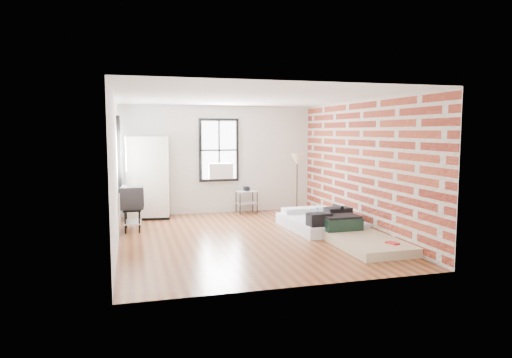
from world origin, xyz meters
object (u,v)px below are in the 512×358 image
object	(u,v)px
mattress_main	(320,222)
side_table	(247,195)
floor_lamp	(297,163)
mattress_bare	(358,236)
wardrobe	(148,178)
tv_stand	(132,199)

from	to	relation	value
mattress_main	side_table	distance (m)	2.60
floor_lamp	mattress_bare	bearing A→B (deg)	-90.09
wardrobe	side_table	size ratio (longest dim) A/B	2.88
mattress_bare	wardrobe	world-z (taller)	wardrobe
mattress_bare	wardrobe	size ratio (longest dim) A/B	1.04
wardrobe	floor_lamp	distance (m)	3.78
mattress_main	wardrobe	bearing A→B (deg)	144.20
wardrobe	tv_stand	size ratio (longest dim) A/B	2.09
mattress_bare	floor_lamp	world-z (taller)	floor_lamp
mattress_bare	tv_stand	bearing A→B (deg)	149.79
mattress_main	floor_lamp	world-z (taller)	floor_lamp
mattress_main	tv_stand	size ratio (longest dim) A/B	2.00
mattress_bare	floor_lamp	size ratio (longest dim) A/B	1.34
mattress_main	mattress_bare	xyz separation A→B (m)	(0.18, -1.39, -0.03)
mattress_main	side_table	xyz separation A→B (m)	(-1.07, 2.35, 0.31)
wardrobe	floor_lamp	bearing A→B (deg)	2.30
mattress_main	mattress_bare	world-z (taller)	mattress_main
wardrobe	mattress_bare	bearing A→B (deg)	-36.93
floor_lamp	tv_stand	size ratio (longest dim) A/B	1.62
wardrobe	tv_stand	bearing A→B (deg)	-99.08
mattress_main	wardrobe	size ratio (longest dim) A/B	0.96
mattress_bare	side_table	distance (m)	3.95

